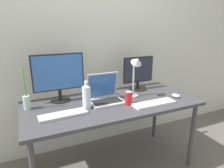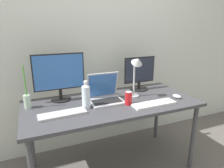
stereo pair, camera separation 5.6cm
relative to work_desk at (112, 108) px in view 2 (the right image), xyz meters
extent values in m
plane|color=#5B5651|center=(0.00, 0.00, -0.68)|extent=(16.00, 16.00, 0.00)
cube|color=silver|center=(0.00, 0.59, 0.62)|extent=(7.00, 0.08, 2.60)
cylinder|color=#424247|center=(0.76, -0.32, -0.32)|extent=(0.04, 0.04, 0.71)
cylinder|color=#424247|center=(-0.76, 0.32, -0.32)|extent=(0.04, 0.04, 0.71)
cylinder|color=#424247|center=(0.76, 0.32, -0.32)|extent=(0.04, 0.04, 0.71)
cube|color=#3D3D42|center=(0.00, 0.00, 0.05)|extent=(1.64, 0.75, 0.03)
cylinder|color=black|center=(-0.44, 0.25, 0.07)|extent=(0.19, 0.19, 0.01)
cylinder|color=black|center=(-0.44, 0.25, 0.12)|extent=(0.03, 0.03, 0.10)
cube|color=black|center=(-0.44, 0.25, 0.35)|extent=(0.48, 0.02, 0.35)
cube|color=#3366B2|center=(-0.44, 0.23, 0.35)|extent=(0.46, 0.01, 0.32)
cylinder|color=black|center=(0.44, 0.25, 0.07)|extent=(0.21, 0.21, 0.01)
cylinder|color=black|center=(0.44, 0.25, 0.11)|extent=(0.03, 0.03, 0.07)
cube|color=black|center=(0.44, 0.25, 0.29)|extent=(0.37, 0.02, 0.29)
cube|color=#232838|center=(0.44, 0.23, 0.29)|extent=(0.35, 0.01, 0.27)
cube|color=#B7B7BC|center=(-0.06, 0.01, 0.07)|extent=(0.31, 0.26, 0.02)
cube|color=black|center=(-0.06, -0.01, 0.08)|extent=(0.28, 0.14, 0.00)
cube|color=#B7B7BC|center=(-0.06, 0.11, 0.21)|extent=(0.31, 0.07, 0.25)
cube|color=#3366B2|center=(-0.06, 0.10, 0.21)|extent=(0.28, 0.06, 0.23)
cube|color=#B2B2B7|center=(-0.49, -0.12, 0.07)|extent=(0.39, 0.14, 0.02)
cube|color=white|center=(0.33, -0.22, 0.07)|extent=(0.42, 0.13, 0.02)
ellipsoid|color=silver|center=(0.65, -0.15, 0.08)|extent=(0.08, 0.10, 0.04)
cylinder|color=silver|center=(-0.27, -0.04, 0.16)|extent=(0.07, 0.07, 0.20)
cone|color=silver|center=(-0.27, -0.04, 0.28)|extent=(0.07, 0.07, 0.03)
cylinder|color=white|center=(-0.27, -0.04, 0.30)|extent=(0.03, 0.03, 0.02)
cylinder|color=red|center=(0.12, -0.12, 0.12)|extent=(0.07, 0.07, 0.12)
cylinder|color=silver|center=(0.12, -0.12, 0.19)|extent=(0.06, 0.06, 0.00)
cylinder|color=#B2D1B7|center=(-0.75, 0.15, 0.12)|extent=(0.06, 0.06, 0.12)
cylinder|color=#519342|center=(-0.75, 0.15, 0.32)|extent=(0.01, 0.01, 0.26)
cylinder|color=#B7B7BC|center=(0.27, 0.06, 0.07)|extent=(0.11, 0.11, 0.01)
cylinder|color=#B7B7BC|center=(0.27, 0.06, 0.25)|extent=(0.02, 0.02, 0.34)
cone|color=#B7B7BC|center=(0.27, 0.00, 0.44)|extent=(0.11, 0.12, 0.11)
camera|label=1|loc=(-0.74, -1.63, 0.78)|focal=32.00mm
camera|label=2|loc=(-0.69, -1.65, 0.78)|focal=32.00mm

